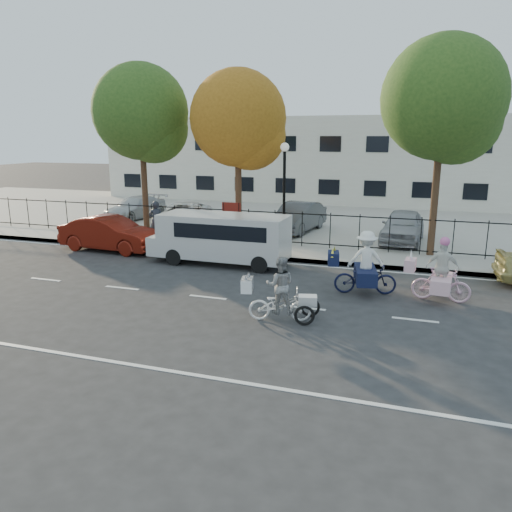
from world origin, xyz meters
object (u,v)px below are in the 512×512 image
at_px(lot_car_c, 298,217).
at_px(bull_bike, 365,269).
at_px(unicorn_bike, 440,278).
at_px(lot_car_b, 182,215).
at_px(lamppost, 284,177).
at_px(lot_car_a, 135,208).
at_px(white_van, 221,237).
at_px(lot_car_d, 403,226).
at_px(zebra_trike, 280,296).
at_px(pedestrian, 156,221).
at_px(red_sedan, 110,234).

bearing_deg(lot_car_c, bull_bike, -54.85).
xyz_separation_m(unicorn_bike, lot_car_b, (-12.22, 7.67, 0.07)).
distance_m(lamppost, lot_car_a, 11.20).
bearing_deg(white_van, lot_car_d, 41.68).
height_order(zebra_trike, pedestrian, pedestrian).
xyz_separation_m(lamppost, lot_car_b, (-6.10, 2.75, -2.33)).
height_order(lamppost, red_sedan, lamppost).
distance_m(unicorn_bike, bull_bike, 2.20).
xyz_separation_m(lamppost, zebra_trike, (2.09, -7.95, -2.45)).
relative_size(lamppost, lot_car_b, 0.95).
distance_m(unicorn_bike, lot_car_a, 18.67).
xyz_separation_m(unicorn_bike, pedestrian, (-11.93, 4.52, 0.32)).
xyz_separation_m(unicorn_bike, lot_car_a, (-16.08, 9.48, 0.05)).
relative_size(white_van, lot_car_c, 1.24).
bearing_deg(lamppost, lot_car_b, 155.77).
bearing_deg(unicorn_bike, bull_bike, 94.58).
distance_m(zebra_trike, unicorn_bike, 5.04).
relative_size(lamppost, red_sedan, 0.99).
bearing_deg(pedestrian, lot_car_a, -71.90).
bearing_deg(lot_car_b, unicorn_bike, -40.01).
bearing_deg(lot_car_c, red_sedan, -129.49).
distance_m(red_sedan, lot_car_c, 8.92).
height_order(white_van, pedestrian, pedestrian).
bearing_deg(red_sedan, zebra_trike, -118.59).
distance_m(lot_car_a, lot_car_b, 4.26).
height_order(unicorn_bike, pedestrian, unicorn_bike).
distance_m(white_van, lot_car_d, 8.47).
distance_m(red_sedan, lot_car_b, 5.12).
distance_m(zebra_trike, lot_car_c, 11.81).
height_order(unicorn_bike, white_van, unicorn_bike).
relative_size(unicorn_bike, bull_bike, 0.89).
relative_size(unicorn_bike, red_sedan, 0.44).
relative_size(zebra_trike, red_sedan, 0.46).
xyz_separation_m(red_sedan, lot_car_a, (-3.01, 6.85, 0.04)).
height_order(white_van, lot_car_b, white_van).
relative_size(red_sedan, pedestrian, 2.48).
distance_m(lamppost, zebra_trike, 8.58).
bearing_deg(white_van, zebra_trike, -53.21).
xyz_separation_m(bull_bike, white_van, (-5.57, 2.04, 0.25)).
bearing_deg(white_van, lamppost, 60.54).
bearing_deg(zebra_trike, lot_car_d, -27.89).
bearing_deg(bull_bike, zebra_trike, 137.33).
xyz_separation_m(zebra_trike, lot_car_b, (-8.19, 10.70, 0.12)).
relative_size(bull_bike, red_sedan, 0.50).
relative_size(lot_car_a, lot_car_d, 1.01).
height_order(lamppost, bull_bike, lamppost).
bearing_deg(red_sedan, bull_bike, -100.11).
xyz_separation_m(lamppost, lot_car_d, (4.72, 2.72, -2.25)).
bearing_deg(unicorn_bike, lot_car_d, 15.23).
relative_size(zebra_trike, lot_car_b, 0.44).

